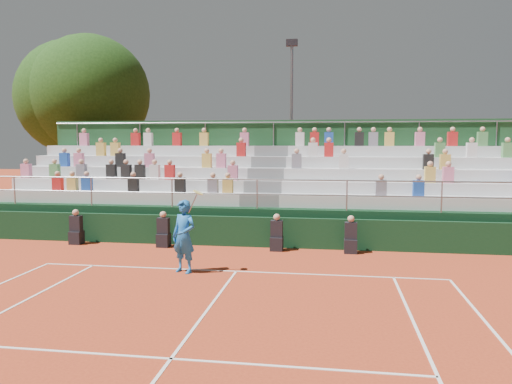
# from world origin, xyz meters

# --- Properties ---
(ground) EXTENTS (90.00, 90.00, 0.00)m
(ground) POSITION_xyz_m (0.00, 0.00, 0.00)
(ground) COLOR #B23C1D
(ground) RESTS_ON ground
(courtside_wall) EXTENTS (20.00, 0.15, 1.00)m
(courtside_wall) POSITION_xyz_m (0.00, 3.20, 0.50)
(courtside_wall) COLOR black
(courtside_wall) RESTS_ON ground
(line_officials) EXTENTS (9.60, 0.40, 1.19)m
(line_officials) POSITION_xyz_m (-1.29, 2.75, 0.48)
(line_officials) COLOR black
(line_officials) RESTS_ON ground
(grandstand) EXTENTS (20.00, 5.20, 4.40)m
(grandstand) POSITION_xyz_m (-0.00, 6.44, 1.07)
(grandstand) COLOR black
(grandstand) RESTS_ON ground
(tennis_player) EXTENTS (0.95, 0.70, 2.22)m
(tennis_player) POSITION_xyz_m (-1.35, -0.29, 0.98)
(tennis_player) COLOR blue
(tennis_player) RESTS_ON ground
(tree_west) EXTENTS (6.22, 6.22, 9.00)m
(tree_west) POSITION_xyz_m (-11.53, 12.98, 5.88)
(tree_west) COLOR #392614
(tree_west) RESTS_ON ground
(tree_east) EXTENTS (6.25, 6.25, 9.10)m
(tree_east) POSITION_xyz_m (-10.28, 12.35, 5.96)
(tree_east) COLOR #392614
(tree_east) RESTS_ON ground
(floodlight_mast) EXTENTS (0.60, 0.25, 8.81)m
(floodlight_mast) POSITION_xyz_m (0.31, 13.84, 5.09)
(floodlight_mast) COLOR gray
(floodlight_mast) RESTS_ON ground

